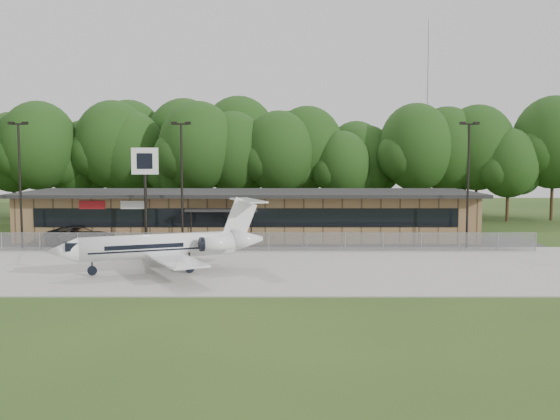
{
  "coord_description": "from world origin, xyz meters",
  "views": [
    {
      "loc": [
        2.9,
        -33.52,
        7.43
      ],
      "look_at": [
        2.89,
        12.0,
        3.55
      ],
      "focal_mm": 40.0,
      "sensor_mm": 36.0,
      "label": 1
    }
  ],
  "objects_px": {
    "terminal": "(249,214)",
    "business_jet": "(166,247)",
    "pole_sign": "(145,172)",
    "suv": "(82,235)"
  },
  "relations": [
    {
      "from": "suv",
      "to": "pole_sign",
      "type": "xyz_separation_m",
      "value": [
        5.84,
        -1.98,
        5.42
      ]
    },
    {
      "from": "terminal",
      "to": "suv",
      "type": "relative_size",
      "value": 6.81
    },
    {
      "from": "business_jet",
      "to": "suv",
      "type": "distance_m",
      "value": 15.74
    },
    {
      "from": "terminal",
      "to": "pole_sign",
      "type": "distance_m",
      "value": 11.48
    },
    {
      "from": "business_jet",
      "to": "suv",
      "type": "bearing_deg",
      "value": 105.78
    },
    {
      "from": "terminal",
      "to": "business_jet",
      "type": "height_order",
      "value": "business_jet"
    },
    {
      "from": "business_jet",
      "to": "pole_sign",
      "type": "xyz_separation_m",
      "value": [
        -3.57,
        10.6,
        4.57
      ]
    },
    {
      "from": "business_jet",
      "to": "pole_sign",
      "type": "distance_m",
      "value": 12.09
    },
    {
      "from": "terminal",
      "to": "business_jet",
      "type": "xyz_separation_m",
      "value": [
        -4.43,
        -17.75,
        -0.5
      ]
    },
    {
      "from": "terminal",
      "to": "pole_sign",
      "type": "bearing_deg",
      "value": -138.25
    }
  ]
}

